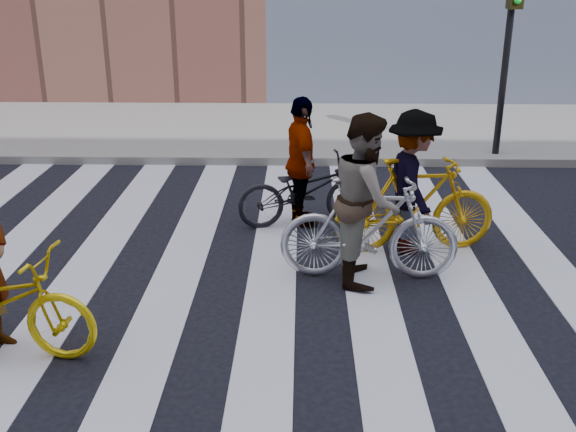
{
  "coord_description": "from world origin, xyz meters",
  "views": [
    {
      "loc": [
        0.88,
        -6.53,
        3.38
      ],
      "look_at": [
        0.74,
        0.3,
        0.82
      ],
      "focal_mm": 42.0,
      "sensor_mm": 36.0,
      "label": 1
    }
  ],
  "objects_px": {
    "rider_mid": "(366,199)",
    "bike_yellow_right": "(415,205)",
    "rider_right": "(413,183)",
    "bike_dark_rear": "(305,191)",
    "bike_silver_mid": "(369,229)",
    "rider_rear": "(301,163)",
    "traffic_signal": "(510,33)"
  },
  "relations": [
    {
      "from": "rider_right",
      "to": "bike_silver_mid",
      "type": "bearing_deg",
      "value": 136.75
    },
    {
      "from": "traffic_signal",
      "to": "rider_mid",
      "type": "relative_size",
      "value": 1.74
    },
    {
      "from": "traffic_signal",
      "to": "rider_mid",
      "type": "height_order",
      "value": "traffic_signal"
    },
    {
      "from": "traffic_signal",
      "to": "rider_right",
      "type": "height_order",
      "value": "traffic_signal"
    },
    {
      "from": "bike_silver_mid",
      "to": "rider_right",
      "type": "bearing_deg",
      "value": -34.32
    },
    {
      "from": "bike_yellow_right",
      "to": "rider_right",
      "type": "bearing_deg",
      "value": 83.07
    },
    {
      "from": "bike_yellow_right",
      "to": "bike_dark_rear",
      "type": "bearing_deg",
      "value": 50.36
    },
    {
      "from": "bike_dark_rear",
      "to": "rider_rear",
      "type": "xyz_separation_m",
      "value": [
        -0.05,
        0.0,
        0.4
      ]
    },
    {
      "from": "rider_right",
      "to": "bike_dark_rear",
      "type": "bearing_deg",
      "value": 49.37
    },
    {
      "from": "bike_yellow_right",
      "to": "bike_dark_rear",
      "type": "height_order",
      "value": "bike_yellow_right"
    },
    {
      "from": "bike_silver_mid",
      "to": "bike_yellow_right",
      "type": "xyz_separation_m",
      "value": [
        0.64,
        0.8,
        0.0
      ]
    },
    {
      "from": "traffic_signal",
      "to": "rider_rear",
      "type": "distance_m",
      "value": 4.94
    },
    {
      "from": "bike_silver_mid",
      "to": "bike_yellow_right",
      "type": "distance_m",
      "value": 1.02
    },
    {
      "from": "bike_yellow_right",
      "to": "rider_rear",
      "type": "bearing_deg",
      "value": 51.3
    },
    {
      "from": "bike_silver_mid",
      "to": "rider_rear",
      "type": "bearing_deg",
      "value": 26.7
    },
    {
      "from": "bike_yellow_right",
      "to": "rider_right",
      "type": "xyz_separation_m",
      "value": [
        -0.05,
        0.0,
        0.29
      ]
    },
    {
      "from": "bike_silver_mid",
      "to": "bike_dark_rear",
      "type": "distance_m",
      "value": 1.82
    },
    {
      "from": "bike_dark_rear",
      "to": "rider_right",
      "type": "relative_size",
      "value": 1.04
    },
    {
      "from": "bike_silver_mid",
      "to": "bike_dark_rear",
      "type": "xyz_separation_m",
      "value": [
        -0.72,
        1.67,
        -0.11
      ]
    },
    {
      "from": "rider_mid",
      "to": "rider_right",
      "type": "xyz_separation_m",
      "value": [
        0.64,
        0.8,
        -0.07
      ]
    },
    {
      "from": "traffic_signal",
      "to": "bike_yellow_right",
      "type": "distance_m",
      "value": 4.86
    },
    {
      "from": "bike_silver_mid",
      "to": "rider_mid",
      "type": "distance_m",
      "value": 0.36
    },
    {
      "from": "bike_yellow_right",
      "to": "rider_right",
      "type": "height_order",
      "value": "rider_right"
    },
    {
      "from": "bike_silver_mid",
      "to": "bike_yellow_right",
      "type": "height_order",
      "value": "bike_yellow_right"
    },
    {
      "from": "bike_silver_mid",
      "to": "bike_dark_rear",
      "type": "relative_size",
      "value": 1.08
    },
    {
      "from": "traffic_signal",
      "to": "bike_silver_mid",
      "type": "relative_size",
      "value": 1.66
    },
    {
      "from": "rider_rear",
      "to": "traffic_signal",
      "type": "bearing_deg",
      "value": -61.27
    },
    {
      "from": "bike_silver_mid",
      "to": "traffic_signal",
      "type": "bearing_deg",
      "value": -27.69
    },
    {
      "from": "rider_mid",
      "to": "bike_yellow_right",
      "type": "bearing_deg",
      "value": -38.71
    },
    {
      "from": "rider_mid",
      "to": "bike_silver_mid",
      "type": "bearing_deg",
      "value": -87.99
    },
    {
      "from": "traffic_signal",
      "to": "bike_silver_mid",
      "type": "height_order",
      "value": "traffic_signal"
    },
    {
      "from": "bike_dark_rear",
      "to": "rider_rear",
      "type": "bearing_deg",
      "value": 76.76
    }
  ]
}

